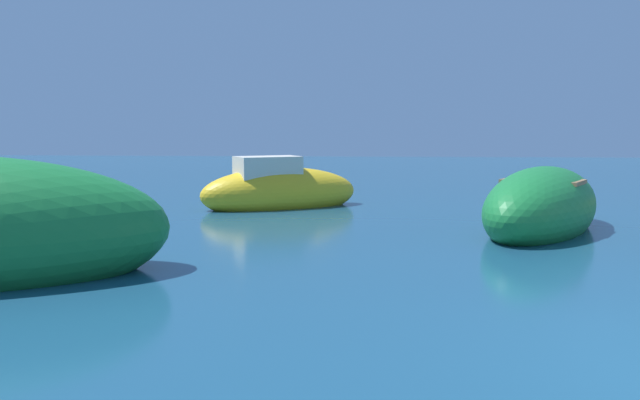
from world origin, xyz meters
name	(u,v)px	position (x,y,z in m)	size (l,w,h in m)	color
moored_boat_3	(279,191)	(-5.92, 11.87, 0.43)	(4.46, 3.43, 1.64)	gold
moored_boat_5	(542,208)	(-0.07, 8.31, 0.47)	(3.94, 5.16, 1.70)	#197233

